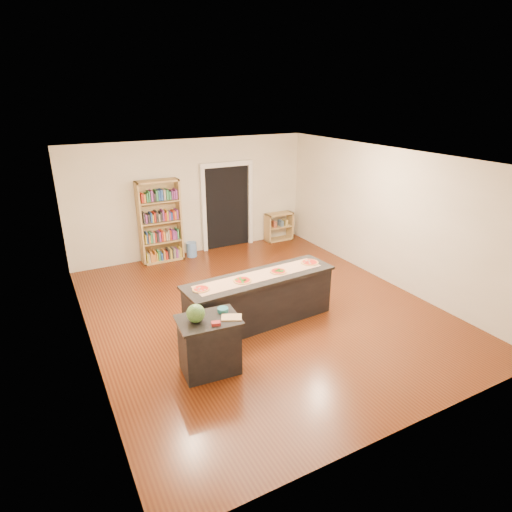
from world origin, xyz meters
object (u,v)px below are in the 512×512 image
bookshelf (160,222)px  watermelon (196,313)px  side_counter (209,345)px  low_shelf (279,227)px  waste_bin (192,249)px  kitchen_island (260,299)px

bookshelf → watermelon: bookshelf is taller
watermelon → bookshelf: bearing=79.8°
side_counter → low_shelf: size_ratio=1.14×
waste_bin → watermelon: size_ratio=1.40×
bookshelf → kitchen_island: bearing=-79.9°
side_counter → bookshelf: bearing=86.6°
bookshelf → low_shelf: 3.31m
kitchen_island → watermelon: bearing=-153.2°
side_counter → watermelon: 0.58m
side_counter → low_shelf: side_counter is taller
side_counter → watermelon: watermelon is taller
side_counter → kitchen_island: bearing=38.9°
low_shelf → waste_bin: 2.56m
low_shelf → waste_bin: low_shelf is taller
low_shelf → watermelon: bearing=-131.6°
bookshelf → waste_bin: bookshelf is taller
side_counter → low_shelf: 6.04m
side_counter → watermelon: size_ratio=3.32×
waste_bin → bookshelf: bearing=174.4°
kitchen_island → side_counter: 1.58m
side_counter → bookshelf: size_ratio=0.44×
kitchen_island → watermelon: 1.81m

